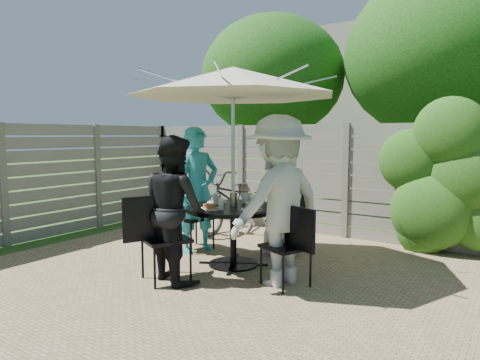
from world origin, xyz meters
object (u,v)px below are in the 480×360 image
Objects in this scene: chair_left at (193,230)px; person_front at (175,208)px; chair_back at (288,234)px; coffee_cup at (252,201)px; plate_front at (209,207)px; plate_right at (251,208)px; chair_right at (286,263)px; glass_left at (215,199)px; umbrella at (233,82)px; person_back at (282,196)px; person_left at (198,190)px; bicycle at (234,198)px; chair_front at (165,256)px; syrup_jug at (234,199)px; patio_table at (233,225)px; person_right at (279,201)px; glass_front at (221,204)px; plate_back at (255,202)px; plate_left at (217,201)px; glass_back at (244,198)px; glass_right at (253,203)px.

person_front reaches higher than chair_left.
coffee_cup is (-0.14, -0.74, 0.55)m from chair_back.
plate_right is (0.45, 0.23, 0.00)m from plate_front.
chair_right is 6.56× the size of glass_left.
umbrella reaches higher than plate_right.
coffee_cup is at bearing -80.69° from person_back.
person_left is 0.86× the size of bicycle.
chair_left is 0.90m from glass_left.
glass_left reaches higher than plate_right.
chair_front reaches higher than plate_right.
syrup_jug is at bearing -2.75° from chair_left.
patio_table is at bearing -5.91° from chair_left.
person_right reaches higher than glass_front.
plate_front is (-0.22, -0.68, 0.00)m from plate_back.
chair_left is at bearing 173.55° from coffee_cup.
glass_left is at bearing -70.30° from person_front.
person_back is at bearing 56.29° from glass_left.
plate_right is 0.34m from coffee_cup.
person_front is 0.91m from plate_left.
person_left reaches higher than plate_back.
glass_back is (0.90, -0.02, 0.55)m from chair_left.
bicycle reaches higher than glass_right.
bicycle is at bearing 129.74° from plate_right.
chair_front reaches higher than glass_back.
person_left reaches higher than coffee_cup.
person_left is 6.84× the size of plate_left.
chair_back is 3.58× the size of plate_right.
chair_right is at bearing -38.70° from plate_back.
plate_front is at bearing -67.60° from bicycle.
person_left is 0.77m from glass_back.
person_right is 0.90m from syrup_jug.
glass_back is 0.21m from coffee_cup.
glass_front is at bearing 5.59° from chair_back.
umbrella is 3.32× the size of chair_left.
glass_front is (-0.90, 0.02, 0.56)m from chair_right.
glass_left reaches higher than patio_table.
plate_front is at bearing -99.87° from syrup_jug.
glass_back is at bearing 132.62° from plate_right.
umbrella is 20.23× the size of syrup_jug.
bicycle reaches higher than plate_right.
person_left reaches higher than glass_left.
syrup_jug is at bearing -86.28° from person_left.
glass_left is 1.00× the size of glass_front.
glass_left is at bearing 171.41° from plate_right.
plate_back is (-0.68, 0.60, -0.14)m from person_right.
plate_right is (0.23, -0.45, 0.00)m from plate_back.
patio_table is at bearing -90.00° from person_right.
person_left reaches higher than chair_back.
plate_back is at bearing 107.34° from coffee_cup.
syrup_jug is (-0.30, -0.72, 0.03)m from person_back.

